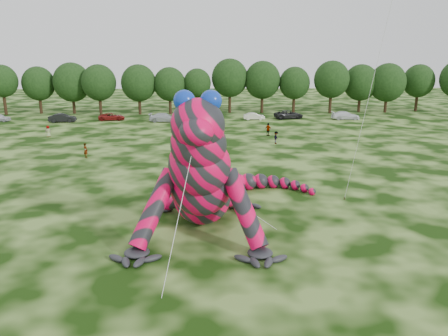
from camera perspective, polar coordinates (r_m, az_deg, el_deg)
ground at (r=30.56m, az=-7.65°, el=-7.46°), size 240.00×240.00×0.00m
inflatable_gecko at (r=30.16m, az=-2.78°, el=1.87°), size 16.91×19.78×9.54m
tree_3 at (r=93.84m, az=-26.88°, el=9.08°), size 5.81×5.23×9.44m
tree_4 at (r=93.05m, az=-23.01°, el=9.34°), size 6.22×5.60×9.06m
tree_5 at (r=90.68m, az=-19.19°, el=9.81°), size 7.16×6.44×9.80m
tree_6 at (r=87.55m, az=-15.97°, el=9.81°), size 6.52×5.86×9.49m
tree_7 at (r=86.23m, az=-11.05°, el=10.03°), size 6.68×6.01×9.48m
tree_8 at (r=85.74m, az=-7.09°, el=9.98°), size 6.14×5.53×8.94m
tree_9 at (r=85.83m, az=-3.50°, el=9.98°), size 5.27×4.74×8.68m
tree_10 at (r=87.08m, az=0.75°, el=10.68°), size 7.09×6.38×10.50m
tree_11 at (r=87.27m, az=5.03°, el=10.49°), size 7.01×6.31×10.07m
tree_12 at (r=87.85m, az=9.15°, el=10.03°), size 5.99×5.39×8.97m
tree_13 at (r=88.88m, az=13.82°, el=10.22°), size 6.83×6.15×10.13m
tree_14 at (r=92.33m, az=17.38°, el=9.91°), size 6.82×6.14×9.40m
tree_15 at (r=93.22m, az=20.52°, el=9.76°), size 7.17×6.45×9.63m
tree_16 at (r=97.53m, az=24.00°, el=9.54°), size 6.26×5.63×9.37m
car_1 at (r=80.04m, az=-20.35°, el=6.15°), size 4.63×1.97×1.49m
car_2 at (r=79.75m, az=-14.46°, el=6.50°), size 4.78×2.62×1.27m
car_3 at (r=76.08m, az=-7.79°, el=6.54°), size 5.38×2.54×1.52m
car_4 at (r=76.10m, az=-2.24°, el=6.60°), size 4.09×1.96×1.35m
car_5 at (r=78.09m, az=3.95°, el=6.75°), size 3.79×1.33×1.25m
car_6 at (r=80.19m, az=8.45°, el=6.91°), size 5.60×3.37×1.46m
car_7 at (r=81.16m, az=15.58°, el=6.62°), size 5.00×2.13×1.44m
spectator_2 at (r=57.40m, az=6.82°, el=3.96°), size 0.98×1.22×1.64m
spectator_0 at (r=51.66m, az=-17.62°, el=2.19°), size 0.73×0.72×1.70m
spectator_3 at (r=62.94m, az=5.80°, el=5.03°), size 1.11×1.01×1.82m
spectator_5 at (r=48.82m, az=-4.69°, el=2.15°), size 0.92×1.67×1.72m
spectator_4 at (r=66.62m, az=-21.98°, el=4.47°), size 0.91×0.91×1.60m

